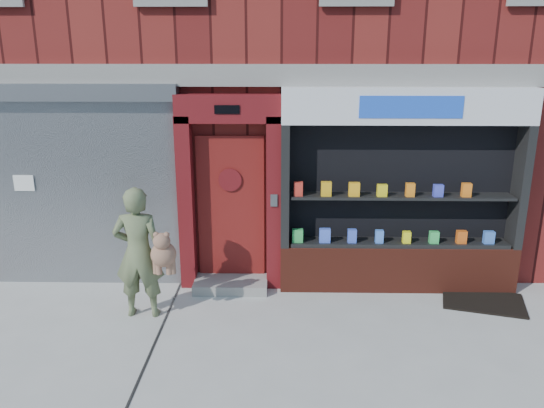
{
  "coord_description": "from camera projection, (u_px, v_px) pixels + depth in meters",
  "views": [
    {
      "loc": [
        0.01,
        -5.65,
        3.49
      ],
      "look_at": [
        -0.11,
        1.0,
        1.55
      ],
      "focal_mm": 35.0,
      "sensor_mm": 36.0,
      "label": 1
    }
  ],
  "objects": [
    {
      "name": "ground",
      "position": [
        280.0,
        350.0,
        6.4
      ],
      "size": [
        80.0,
        80.0,
        0.0
      ],
      "primitive_type": "plane",
      "color": "#9E9E99",
      "rests_on": "ground"
    },
    {
      "name": "building",
      "position": [
        282.0,
        24.0,
        11.03
      ],
      "size": [
        12.0,
        8.16,
        8.0
      ],
      "color": "#5B1614",
      "rests_on": "ground"
    },
    {
      "name": "shutter_bay",
      "position": [
        78.0,
        175.0,
        7.82
      ],
      "size": [
        3.1,
        0.3,
        3.04
      ],
      "color": "gray",
      "rests_on": "ground"
    },
    {
      "name": "red_door_bay",
      "position": [
        230.0,
        194.0,
        7.79
      ],
      "size": [
        1.52,
        0.58,
        2.9
      ],
      "color": "#5C0F13",
      "rests_on": "ground"
    },
    {
      "name": "pharmacy_bay",
      "position": [
        401.0,
        201.0,
        7.72
      ],
      "size": [
        3.5,
        0.41,
        3.0
      ],
      "color": "maroon",
      "rests_on": "ground"
    },
    {
      "name": "woman",
      "position": [
        141.0,
        253.0,
        7.01
      ],
      "size": [
        0.86,
        0.52,
        1.81
      ],
      "color": "#5E6B46",
      "rests_on": "ground"
    },
    {
      "name": "doormat",
      "position": [
        483.0,
        301.0,
        7.62
      ],
      "size": [
        1.28,
        1.05,
        0.03
      ],
      "primitive_type": "cube",
      "rotation": [
        0.0,
        0.0,
        -0.28
      ],
      "color": "black",
      "rests_on": "ground"
    }
  ]
}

